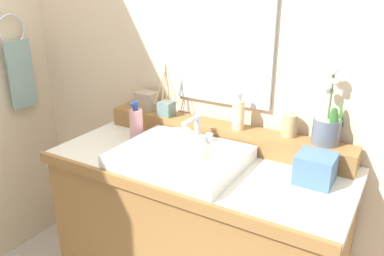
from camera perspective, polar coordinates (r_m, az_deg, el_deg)
The scene contains 15 objects.
wall_back at distance 1.76m, azimuth 7.36°, elevation 12.78°, with size 3.17×0.20×2.51m, color beige.
vanity_cabinet at distance 1.77m, azimuth 0.86°, elevation -16.84°, with size 1.21×0.55×0.83m.
back_ledge at distance 1.70m, azimuth 4.34°, elevation -0.91°, with size 1.14×0.12×0.09m, color olive.
sink_basin at distance 1.51m, azimuth -2.02°, elevation -4.80°, with size 0.49×0.39×0.29m.
soap_bar at distance 1.65m, azimuth -3.73°, elevation -0.70°, with size 0.07×0.04×0.02m, color silver.
potted_plant at distance 1.55m, azimuth 19.44°, elevation 0.50°, with size 0.11×0.11×0.31m.
soap_dispenser at distance 1.62m, azimuth 6.90°, elevation 2.05°, with size 0.05×0.05×0.16m.
tumbler_cup at distance 1.59m, azimuth 14.25°, elevation 0.39°, with size 0.06×0.06×0.09m, color tan.
reed_diffuser at distance 1.79m, azimuth -3.82°, elevation 3.01°, with size 0.11×0.08×0.25m.
trinket_box at distance 1.89m, azimuth -6.74°, elevation 4.06°, with size 0.10×0.08×0.09m, color gray.
lotion_bottle at distance 1.73m, azimuth -8.27°, elevation 0.56°, with size 0.06×0.06×0.18m.
tissue_box at distance 1.44m, azimuth 17.83°, elevation -5.74°, with size 0.13×0.13×0.11m, color #466A90.
mirror at distance 1.67m, azimuth 4.54°, elevation 13.36°, with size 0.46×0.02×0.58m, color silver.
towel_ring at distance 2.26m, azimuth -25.21°, elevation 13.10°, with size 0.16×0.16×0.01m, color silver.
hand_towel at distance 2.29m, azimuth -24.01°, elevation 7.26°, with size 0.02×0.15×0.36m, color #82A3A1.
Camera 1 is at (0.69, -1.22, 1.49)m, focal length 35.95 mm.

